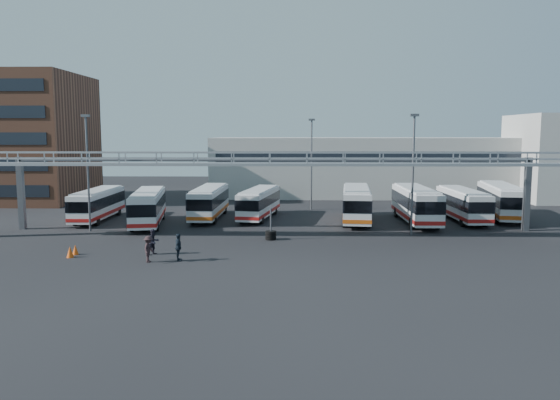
{
  "coord_description": "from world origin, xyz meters",
  "views": [
    {
      "loc": [
        1.75,
        -39.09,
        8.57
      ],
      "look_at": [
        0.81,
        6.0,
        3.07
      ],
      "focal_mm": 35.0,
      "sensor_mm": 36.0,
      "label": 1
    }
  ],
  "objects_px": {
    "bus_6": "(356,203)",
    "bus_8": "(463,204)",
    "pedestrian_c": "(149,249)",
    "bus_3": "(209,201)",
    "bus_9": "(501,200)",
    "tire_stack": "(271,234)",
    "cone_right": "(75,250)",
    "light_pole_back": "(311,159)",
    "cone_left": "(70,252)",
    "pedestrian_d": "(178,247)",
    "light_pole_left": "(88,166)",
    "light_pole_mid": "(413,168)",
    "bus_7": "(416,203)",
    "pedestrian_b": "(154,242)",
    "bus_2": "(148,206)",
    "bus_1": "(98,203)",
    "bus_4": "(259,202)"
  },
  "relations": [
    {
      "from": "pedestrian_d",
      "to": "bus_7",
      "type": "bearing_deg",
      "value": -58.84
    },
    {
      "from": "light_pole_mid",
      "to": "tire_stack",
      "type": "bearing_deg",
      "value": -168.14
    },
    {
      "from": "bus_3",
      "to": "pedestrian_b",
      "type": "xyz_separation_m",
      "value": [
        -1.51,
        -16.49,
        -0.87
      ]
    },
    {
      "from": "bus_6",
      "to": "bus_7",
      "type": "bearing_deg",
      "value": -1.6
    },
    {
      "from": "bus_8",
      "to": "bus_2",
      "type": "bearing_deg",
      "value": -175.24
    },
    {
      "from": "light_pole_back",
      "to": "cone_right",
      "type": "bearing_deg",
      "value": -127.14
    },
    {
      "from": "bus_7",
      "to": "cone_left",
      "type": "height_order",
      "value": "bus_7"
    },
    {
      "from": "bus_9",
      "to": "pedestrian_c",
      "type": "relative_size",
      "value": 6.47
    },
    {
      "from": "bus_3",
      "to": "bus_6",
      "type": "height_order",
      "value": "bus_6"
    },
    {
      "from": "bus_9",
      "to": "pedestrian_c",
      "type": "height_order",
      "value": "bus_9"
    },
    {
      "from": "bus_8",
      "to": "pedestrian_c",
      "type": "distance_m",
      "value": 31.88
    },
    {
      "from": "bus_9",
      "to": "bus_8",
      "type": "bearing_deg",
      "value": -148.33
    },
    {
      "from": "bus_2",
      "to": "bus_6",
      "type": "xyz_separation_m",
      "value": [
        19.81,
        2.54,
        0.07
      ]
    },
    {
      "from": "pedestrian_c",
      "to": "bus_3",
      "type": "bearing_deg",
      "value": -0.27
    },
    {
      "from": "pedestrian_c",
      "to": "cone_right",
      "type": "height_order",
      "value": "pedestrian_c"
    },
    {
      "from": "cone_left",
      "to": "bus_2",
      "type": "bearing_deg",
      "value": 81.82
    },
    {
      "from": "light_pole_back",
      "to": "bus_9",
      "type": "distance_m",
      "value": 20.24
    },
    {
      "from": "light_pole_back",
      "to": "bus_3",
      "type": "height_order",
      "value": "light_pole_back"
    },
    {
      "from": "bus_6",
      "to": "bus_8",
      "type": "height_order",
      "value": "bus_6"
    },
    {
      "from": "light_pole_mid",
      "to": "tire_stack",
      "type": "xyz_separation_m",
      "value": [
        -11.91,
        -2.5,
        -5.3
      ]
    },
    {
      "from": "pedestrian_b",
      "to": "tire_stack",
      "type": "bearing_deg",
      "value": -16.98
    },
    {
      "from": "bus_1",
      "to": "tire_stack",
      "type": "relative_size",
      "value": 3.98
    },
    {
      "from": "light_pole_left",
      "to": "light_pole_mid",
      "type": "relative_size",
      "value": 1.0
    },
    {
      "from": "pedestrian_c",
      "to": "pedestrian_d",
      "type": "xyz_separation_m",
      "value": [
        1.91,
        0.41,
        0.04
      ]
    },
    {
      "from": "bus_2",
      "to": "bus_8",
      "type": "xyz_separation_m",
      "value": [
        30.3,
        3.06,
        -0.06
      ]
    },
    {
      "from": "bus_6",
      "to": "tire_stack",
      "type": "height_order",
      "value": "bus_6"
    },
    {
      "from": "light_pole_back",
      "to": "light_pole_left",
      "type": "bearing_deg",
      "value": -145.01
    },
    {
      "from": "bus_4",
      "to": "bus_9",
      "type": "bearing_deg",
      "value": 11.76
    },
    {
      "from": "light_pole_left",
      "to": "bus_2",
      "type": "relative_size",
      "value": 0.93
    },
    {
      "from": "light_pole_left",
      "to": "bus_6",
      "type": "bearing_deg",
      "value": 13.66
    },
    {
      "from": "cone_right",
      "to": "pedestrian_d",
      "type": "bearing_deg",
      "value": -13.01
    },
    {
      "from": "pedestrian_c",
      "to": "cone_left",
      "type": "distance_m",
      "value": 6.02
    },
    {
      "from": "light_pole_mid",
      "to": "bus_9",
      "type": "height_order",
      "value": "light_pole_mid"
    },
    {
      "from": "bus_9",
      "to": "pedestrian_d",
      "type": "height_order",
      "value": "bus_9"
    },
    {
      "from": "bus_1",
      "to": "cone_right",
      "type": "distance_m",
      "value": 15.82
    },
    {
      "from": "light_pole_back",
      "to": "cone_right",
      "type": "xyz_separation_m",
      "value": [
        -17.64,
        -23.29,
        -5.37
      ]
    },
    {
      "from": "bus_1",
      "to": "bus_6",
      "type": "height_order",
      "value": "bus_6"
    },
    {
      "from": "light_pole_mid",
      "to": "cone_right",
      "type": "distance_m",
      "value": 27.47
    },
    {
      "from": "light_pole_left",
      "to": "cone_right",
      "type": "relative_size",
      "value": 14.48
    },
    {
      "from": "bus_3",
      "to": "bus_9",
      "type": "relative_size",
      "value": 0.92
    },
    {
      "from": "light_pole_left",
      "to": "light_pole_mid",
      "type": "xyz_separation_m",
      "value": [
        28.0,
        -1.0,
        0.0
      ]
    },
    {
      "from": "bus_1",
      "to": "bus_6",
      "type": "xyz_separation_m",
      "value": [
        25.54,
        -0.16,
        0.16
      ]
    },
    {
      "from": "bus_7",
      "to": "pedestrian_d",
      "type": "bearing_deg",
      "value": -140.48
    },
    {
      "from": "cone_left",
      "to": "bus_1",
      "type": "bearing_deg",
      "value": 103.12
    },
    {
      "from": "light_pole_mid",
      "to": "light_pole_back",
      "type": "xyz_separation_m",
      "value": [
        -8.0,
        15.0,
        0.0
      ]
    },
    {
      "from": "bus_3",
      "to": "cone_left",
      "type": "bearing_deg",
      "value": -110.48
    },
    {
      "from": "light_pole_back",
      "to": "bus_3",
      "type": "distance_m",
      "value": 13.07
    },
    {
      "from": "pedestrian_b",
      "to": "bus_3",
      "type": "bearing_deg",
      "value": 33.12
    },
    {
      "from": "cone_left",
      "to": "pedestrian_d",
      "type": "bearing_deg",
      "value": -6.45
    },
    {
      "from": "light_pole_mid",
      "to": "cone_right",
      "type": "xyz_separation_m",
      "value": [
        -25.64,
        -8.29,
        -5.37
      ]
    }
  ]
}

